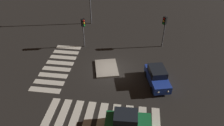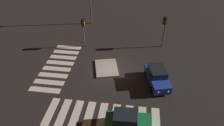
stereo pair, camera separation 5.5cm
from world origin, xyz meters
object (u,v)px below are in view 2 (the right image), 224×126
at_px(car_green, 127,121).
at_px(traffic_light_west, 165,25).
at_px(car_blue, 157,77).
at_px(traffic_island, 106,68).
at_px(traffic_light_south, 83,26).

distance_m(car_green, traffic_light_west, 13.78).
relative_size(car_blue, traffic_light_west, 1.02).
height_order(car_blue, car_green, car_blue).
relative_size(traffic_island, traffic_light_west, 0.89).
xyz_separation_m(traffic_island, traffic_light_west, (-5.55, 6.33, 3.07)).
bearing_deg(traffic_island, traffic_light_west, 131.23).
xyz_separation_m(car_green, traffic_light_south, (-11.83, -6.34, 2.18)).
distance_m(car_blue, traffic_light_west, 7.70).
height_order(traffic_island, traffic_light_west, traffic_light_west).
xyz_separation_m(traffic_light_south, traffic_light_west, (-1.29, 9.80, 0.19)).
distance_m(traffic_island, traffic_light_south, 6.20).
height_order(traffic_light_south, traffic_light_west, traffic_light_west).
bearing_deg(car_green, traffic_island, 108.26).
bearing_deg(traffic_light_south, traffic_light_west, 54.83).
height_order(car_blue, traffic_light_south, traffic_light_south).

